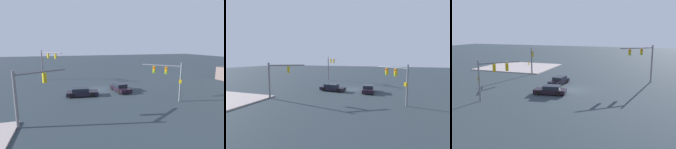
{
  "view_description": "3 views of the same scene",
  "coord_description": "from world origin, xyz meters",
  "views": [
    {
      "loc": [
        26.74,
        -5.39,
        7.27
      ],
      "look_at": [
        1.15,
        2.01,
        2.6
      ],
      "focal_mm": 27.68,
      "sensor_mm": 36.0,
      "label": 1
    },
    {
      "loc": [
        29.87,
        7.65,
        5.74
      ],
      "look_at": [
        0.87,
        -2.54,
        2.75
      ],
      "focal_mm": 26.91,
      "sensor_mm": 36.0,
      "label": 2
    },
    {
      "loc": [
        -10.4,
        32.65,
        8.61
      ],
      "look_at": [
        0.79,
        0.64,
        2.3
      ],
      "focal_mm": 39.44,
      "sensor_mm": 36.0,
      "label": 3
    }
  ],
  "objects": [
    {
      "name": "traffic_signal_near_corner",
      "position": [
        7.74,
        7.84,
        3.41
      ],
      "size": [
        3.86,
        3.85,
        5.0
      ],
      "rotation": [
        0.0,
        0.0,
        -2.32
      ],
      "color": "slate",
      "rests_on": "ground"
    },
    {
      "name": "traffic_signal_cross_street",
      "position": [
        -9.55,
        -8.3,
        4.26
      ],
      "size": [
        4.8,
        4.06,
        6.08
      ],
      "rotation": [
        0.0,
        0.0,
        0.7
      ],
      "color": "slate",
      "rests_on": "ground"
    },
    {
      "name": "sedan_car_approaching",
      "position": [
        1.81,
        3.16,
        0.57
      ],
      "size": [
        4.46,
        2.41,
        1.21
      ],
      "rotation": [
        0.0,
        0.0,
        0.15
      ],
      "color": "black",
      "rests_on": "ground"
    },
    {
      "name": "traffic_signal_opposite_side",
      "position": [
        10.28,
        -8.43,
        3.44
      ],
      "size": [
        2.76,
        4.4,
        5.13
      ],
      "rotation": [
        0.0,
        0.0,
        2.11
      ],
      "color": "slate",
      "rests_on": "ground"
    },
    {
      "name": "ground_plane",
      "position": [
        0.0,
        0.0,
        0.0
      ],
      "size": [
        175.8,
        175.8,
        0.0
      ],
      "primitive_type": "plane",
      "color": "#2B363E"
    },
    {
      "name": "sedan_car_waiting_far",
      "position": [
        2.85,
        -2.91,
        0.57
      ],
      "size": [
        2.16,
        4.54,
        1.21
      ],
      "rotation": [
        0.0,
        0.0,
        1.47
      ],
      "color": "black",
      "rests_on": "ground"
    }
  ]
}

